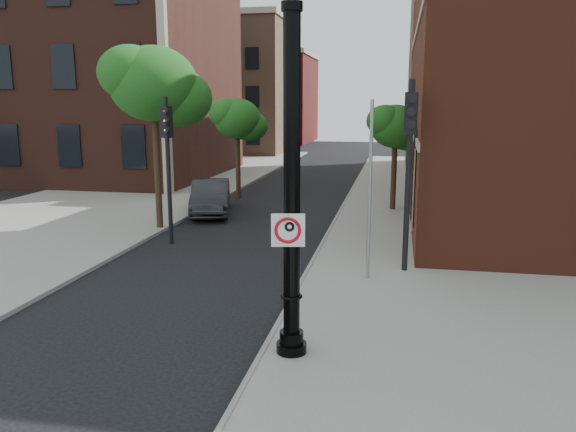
% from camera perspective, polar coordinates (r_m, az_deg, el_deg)
% --- Properties ---
extents(ground, '(120.00, 120.00, 0.00)m').
position_cam_1_polar(ground, '(11.61, -12.63, -12.77)').
color(ground, black).
rests_on(ground, ground).
extents(sidewalk_right, '(8.00, 60.00, 0.12)m').
position_cam_1_polar(sidewalk_right, '(20.26, 15.27, -2.23)').
color(sidewalk_right, gray).
rests_on(sidewalk_right, ground).
extents(sidewalk_left, '(10.00, 50.00, 0.12)m').
position_cam_1_polar(sidewalk_left, '(31.08, -14.66, 2.47)').
color(sidewalk_left, gray).
rests_on(sidewalk_left, ground).
extents(curb_edge, '(0.10, 60.00, 0.14)m').
position_cam_1_polar(curb_edge, '(20.33, 4.10, -1.77)').
color(curb_edge, gray).
rests_on(curb_edge, ground).
extents(victorian_building, '(18.60, 14.60, 17.95)m').
position_cam_1_polar(victorian_building, '(39.54, -21.01, 16.58)').
color(victorian_building, '#50261D').
rests_on(victorian_building, ground).
extents(bg_building_tan_a, '(12.00, 12.00, 12.00)m').
position_cam_1_polar(bg_building_tan_a, '(56.12, -6.10, 12.70)').
color(bg_building_tan_a, '#89634B').
rests_on(bg_building_tan_a, ground).
extents(bg_building_red, '(12.00, 12.00, 10.00)m').
position_cam_1_polar(bg_building_red, '(69.61, -2.64, 11.67)').
color(bg_building_red, maroon).
rests_on(bg_building_red, ground).
extents(lamppost, '(0.57, 0.57, 6.72)m').
position_cam_1_polar(lamppost, '(9.93, 0.38, 2.15)').
color(lamppost, black).
rests_on(lamppost, ground).
extents(no_parking_sign, '(0.59, 0.15, 0.60)m').
position_cam_1_polar(no_parking_sign, '(9.89, 0.02, -1.42)').
color(no_parking_sign, white).
rests_on(no_parking_sign, ground).
extents(parked_car, '(2.68, 4.66, 1.45)m').
position_cam_1_polar(parked_car, '(24.30, -7.86, 1.91)').
color(parked_car, '#2A2A2E').
rests_on(parked_car, ground).
extents(traffic_signal_left, '(0.39, 0.43, 4.90)m').
position_cam_1_polar(traffic_signal_left, '(19.01, -12.15, 6.96)').
color(traffic_signal_left, black).
rests_on(traffic_signal_left, ground).
extents(traffic_signal_right, '(0.35, 0.44, 5.31)m').
position_cam_1_polar(traffic_signal_right, '(15.43, 12.25, 7.00)').
color(traffic_signal_right, black).
rests_on(traffic_signal_right, ground).
extents(utility_pole, '(0.10, 0.10, 4.79)m').
position_cam_1_polar(utility_pole, '(14.66, 8.30, 2.26)').
color(utility_pole, '#999999').
rests_on(utility_pole, ground).
extents(street_tree_a, '(3.72, 3.37, 6.71)m').
position_cam_1_polar(street_tree_a, '(21.16, -13.33, 12.76)').
color(street_tree_a, black).
rests_on(street_tree_a, ground).
extents(street_tree_b, '(2.73, 2.47, 4.92)m').
position_cam_1_polar(street_tree_b, '(28.03, -5.09, 9.71)').
color(street_tree_b, black).
rests_on(street_tree_b, ground).
extents(street_tree_c, '(2.57, 2.32, 4.63)m').
position_cam_1_polar(street_tree_c, '(24.78, 10.93, 8.79)').
color(street_tree_c, black).
rests_on(street_tree_c, ground).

